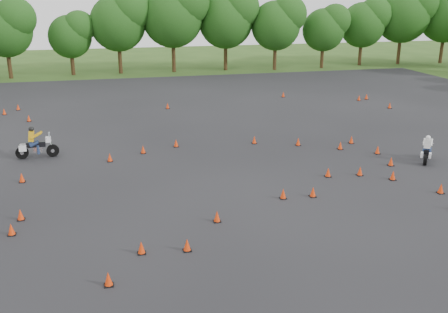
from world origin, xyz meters
name	(u,v)px	position (x,y,z in m)	size (l,w,h in m)	color
ground	(246,212)	(0.00, 0.00, 0.00)	(140.00, 140.00, 0.00)	#2D5119
asphalt_pad	(215,166)	(0.00, 6.00, 0.01)	(62.00, 62.00, 0.00)	black
treeline	(172,35)	(1.86, 35.06, 4.67)	(87.21, 32.37, 10.96)	#1C4714
traffic_cones	(223,167)	(0.24, 5.24, 0.23)	(33.59, 33.39, 0.45)	red
rider_yellow	(36,142)	(-9.39, 9.81, 0.90)	(2.33, 0.72, 1.80)	gold
rider_white	(428,148)	(11.51, 4.10, 0.77)	(1.97, 0.61, 1.52)	silver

